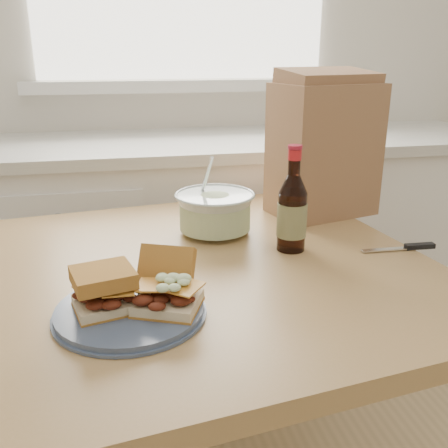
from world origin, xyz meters
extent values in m
cube|color=silver|center=(0.00, 2.00, 1.35)|extent=(4.00, 0.02, 2.70)
cube|color=white|center=(0.00, 1.70, 0.45)|extent=(2.40, 0.60, 0.90)
cube|color=silver|center=(0.00, 1.70, 0.92)|extent=(2.50, 0.64, 0.04)
cube|color=#A97F50|center=(-0.10, 0.80, 0.79)|extent=(1.10, 1.10, 0.04)
cube|color=#A97F50|center=(-0.59, 1.17, 0.38)|extent=(0.07, 0.07, 0.77)
cube|color=#A97F50|center=(0.26, 1.29, 0.38)|extent=(0.07, 0.07, 0.77)
cylinder|color=#44536E|center=(-0.29, 0.60, 0.82)|extent=(0.27, 0.27, 0.02)
cube|color=beige|center=(-0.33, 0.60, 0.84)|extent=(0.12, 0.12, 0.02)
cube|color=orange|center=(-0.33, 0.60, 0.87)|extent=(0.07, 0.07, 0.00)
cube|color=#B0772E|center=(-0.33, 0.60, 0.89)|extent=(0.12, 0.12, 0.03)
cube|color=beige|center=(-0.22, 0.58, 0.84)|extent=(0.14, 0.14, 0.02)
cube|color=orange|center=(-0.22, 0.58, 0.87)|extent=(0.09, 0.09, 0.00)
cube|color=#B0772E|center=(-0.22, 0.64, 0.87)|extent=(0.12, 0.11, 0.09)
cone|color=silver|center=(-0.06, 0.99, 0.86)|extent=(0.20, 0.20, 0.10)
cylinder|color=beige|center=(-0.06, 0.99, 0.86)|extent=(0.18, 0.18, 0.07)
torus|color=silver|center=(-0.06, 0.99, 0.91)|extent=(0.21, 0.21, 0.01)
cylinder|color=silver|center=(-0.08, 1.02, 0.95)|extent=(0.03, 0.08, 0.14)
cylinder|color=black|center=(0.10, 0.84, 0.88)|extent=(0.07, 0.07, 0.14)
cone|color=black|center=(0.10, 0.84, 0.97)|extent=(0.07, 0.07, 0.04)
cylinder|color=black|center=(0.10, 0.84, 1.02)|extent=(0.03, 0.03, 0.06)
cylinder|color=red|center=(0.10, 0.84, 1.04)|extent=(0.03, 0.03, 0.02)
cylinder|color=#A61E36|center=(0.10, 0.84, 1.06)|extent=(0.03, 0.03, 0.01)
cylinder|color=#394120|center=(0.10, 0.84, 0.89)|extent=(0.07, 0.07, 0.08)
cube|color=silver|center=(0.32, 0.78, 0.81)|extent=(0.13, 0.02, 0.00)
cube|color=black|center=(0.40, 0.78, 0.82)|extent=(0.07, 0.02, 0.01)
cube|color=#A1744D|center=(0.28, 1.10, 1.00)|extent=(0.32, 0.25, 0.37)
camera|label=1|loc=(-0.29, -0.22, 1.26)|focal=40.00mm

